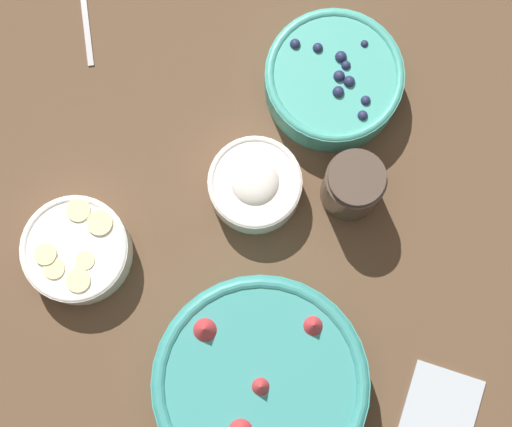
{
  "coord_description": "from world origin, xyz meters",
  "views": [
    {
      "loc": [
        -0.14,
        -0.02,
        1.1
      ],
      "look_at": [
        0.05,
        -0.02,
        0.04
      ],
      "focal_mm": 60.0,
      "sensor_mm": 36.0,
      "label": 1
    }
  ],
  "objects_px": {
    "bowl_strawberries": "(260,384)",
    "jar_chocolate": "(353,186)",
    "bowl_blueberries": "(334,79)",
    "bowl_cream": "(255,185)",
    "bowl_bananas": "(77,250)"
  },
  "relations": [
    {
      "from": "bowl_bananas",
      "to": "jar_chocolate",
      "type": "height_order",
      "value": "jar_chocolate"
    },
    {
      "from": "bowl_strawberries",
      "to": "bowl_blueberries",
      "type": "bearing_deg",
      "value": -14.03
    },
    {
      "from": "bowl_bananas",
      "to": "bowl_cream",
      "type": "distance_m",
      "value": 0.24
    },
    {
      "from": "bowl_blueberries",
      "to": "bowl_cream",
      "type": "relative_size",
      "value": 1.5
    },
    {
      "from": "bowl_strawberries",
      "to": "jar_chocolate",
      "type": "relative_size",
      "value": 2.66
    },
    {
      "from": "bowl_blueberries",
      "to": "bowl_cream",
      "type": "height_order",
      "value": "bowl_blueberries"
    },
    {
      "from": "bowl_strawberries",
      "to": "bowl_bananas",
      "type": "distance_m",
      "value": 0.29
    },
    {
      "from": "bowl_blueberries",
      "to": "bowl_bananas",
      "type": "distance_m",
      "value": 0.4
    },
    {
      "from": "bowl_strawberries",
      "to": "bowl_blueberries",
      "type": "distance_m",
      "value": 0.4
    },
    {
      "from": "bowl_strawberries",
      "to": "bowl_bananas",
      "type": "bearing_deg",
      "value": 54.31
    },
    {
      "from": "bowl_strawberries",
      "to": "bowl_cream",
      "type": "relative_size",
      "value": 2.18
    },
    {
      "from": "bowl_bananas",
      "to": "bowl_cream",
      "type": "height_order",
      "value": "bowl_cream"
    },
    {
      "from": "bowl_blueberries",
      "to": "bowl_cream",
      "type": "bearing_deg",
      "value": 143.58
    },
    {
      "from": "jar_chocolate",
      "to": "bowl_cream",
      "type": "bearing_deg",
      "value": 87.58
    },
    {
      "from": "bowl_strawberries",
      "to": "bowl_bananas",
      "type": "height_order",
      "value": "bowl_strawberries"
    }
  ]
}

